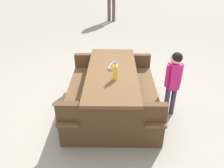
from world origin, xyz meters
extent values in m
plane|color=gray|center=(0.00, 0.00, 0.00)|extent=(30.00, 30.00, 0.00)
cube|color=brown|center=(0.00, 0.00, 0.72)|extent=(1.84, 0.87, 0.05)
cube|color=brown|center=(-0.03, 0.56, 0.43)|extent=(1.81, 0.39, 0.04)
cube|color=brown|center=(0.03, -0.56, 0.43)|extent=(1.81, 0.39, 0.04)
cube|color=#4D3520|center=(0.78, 0.05, 0.35)|extent=(0.18, 1.40, 0.70)
cube|color=#4D3520|center=(-0.78, -0.05, 0.35)|extent=(0.18, 1.40, 0.70)
cylinder|color=yellow|center=(-0.25, -0.06, 0.86)|extent=(0.07, 0.07, 0.21)
cone|color=yellow|center=(-0.25, -0.06, 0.98)|extent=(0.07, 0.07, 0.04)
cylinder|color=blue|center=(-0.25, -0.06, 1.01)|extent=(0.04, 0.04, 0.02)
cube|color=white|center=(0.13, -0.01, 0.77)|extent=(0.20, 0.15, 0.03)
cube|color=#D8B272|center=(0.13, -0.01, 0.80)|extent=(0.16, 0.09, 0.04)
cylinder|color=maroon|center=(0.13, -0.01, 0.82)|extent=(0.14, 0.06, 0.03)
ellipsoid|color=maroon|center=(0.13, -0.01, 0.83)|extent=(0.07, 0.04, 0.01)
cylinder|color=#3F334C|center=(-0.03, -0.88, 0.25)|extent=(0.08, 0.08, 0.49)
cylinder|color=#3F334C|center=(0.01, -0.98, 0.25)|extent=(0.08, 0.08, 0.49)
cube|color=#D11E72|center=(-0.01, -0.93, 0.70)|extent=(0.20, 0.20, 0.42)
cylinder|color=#D11E72|center=(-0.04, -0.83, 0.72)|extent=(0.06, 0.06, 0.36)
cylinder|color=#D11E72|center=(0.02, -1.03, 0.72)|extent=(0.06, 0.06, 0.36)
sphere|color=beige|center=(-0.01, -0.93, 1.00)|extent=(0.16, 0.16, 0.16)
sphere|color=black|center=(-0.02, -0.94, 1.02)|extent=(0.16, 0.16, 0.16)
cylinder|color=brown|center=(5.80, 0.53, 0.40)|extent=(0.13, 0.13, 0.81)
cylinder|color=brown|center=(5.79, 0.35, 0.40)|extent=(0.13, 0.13, 0.81)
camera|label=1|loc=(-3.02, -0.22, 2.30)|focal=35.78mm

